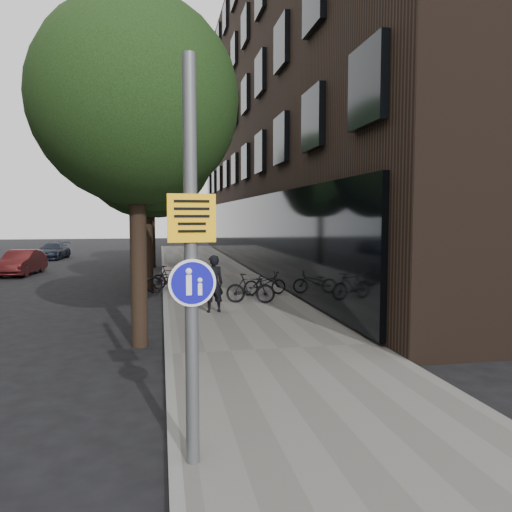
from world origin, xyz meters
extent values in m
plane|color=black|center=(0.00, 0.00, 0.00)|extent=(120.00, 120.00, 0.00)
cube|color=#62605B|center=(0.25, 10.00, 0.06)|extent=(4.50, 60.00, 0.12)
cube|color=slate|center=(-2.00, 10.00, 0.07)|extent=(0.15, 60.00, 0.13)
cube|color=black|center=(8.50, 22.00, 9.00)|extent=(12.00, 40.00, 18.00)
cylinder|color=black|center=(-2.60, 4.50, 1.60)|extent=(0.36, 0.36, 3.20)
sphere|color=black|center=(-2.60, 4.50, 5.30)|extent=(4.40, 4.40, 4.40)
sphere|color=black|center=(-2.20, 5.30, 4.30)|extent=(2.64, 2.64, 2.64)
cylinder|color=black|center=(-2.60, 13.00, 1.60)|extent=(0.36, 0.36, 3.20)
sphere|color=black|center=(-2.60, 13.00, 5.30)|extent=(5.00, 5.00, 5.00)
sphere|color=black|center=(-2.20, 13.80, 4.30)|extent=(3.00, 3.00, 3.00)
cylinder|color=black|center=(-2.60, 22.00, 1.60)|extent=(0.36, 0.36, 3.20)
sphere|color=black|center=(-2.60, 22.00, 5.30)|extent=(5.00, 5.00, 5.00)
sphere|color=black|center=(-2.20, 22.80, 4.30)|extent=(3.00, 3.00, 3.00)
cylinder|color=#595B5E|center=(-1.80, -1.16, 2.35)|extent=(0.15, 0.15, 4.45)
cube|color=#F2AA0C|center=(-1.80, -1.16, 2.84)|extent=(0.52, 0.07, 0.51)
cylinder|color=#100EA1|center=(-1.80, -1.16, 2.15)|extent=(0.45, 0.05, 0.45)
cylinder|color=white|center=(-1.80, -1.16, 2.15)|extent=(0.51, 0.05, 0.51)
imported|color=black|center=(-0.67, 7.52, 0.94)|extent=(0.66, 0.49, 1.64)
imported|color=black|center=(1.43, 10.34, 0.53)|extent=(1.63, 0.79, 0.82)
imported|color=black|center=(0.65, 8.80, 0.59)|extent=(1.61, 0.86, 0.93)
imported|color=black|center=(-1.80, 11.49, 0.58)|extent=(1.81, 0.80, 0.92)
imported|color=black|center=(-1.80, 12.07, 0.57)|extent=(1.55, 1.01, 0.91)
imported|color=#4C1517|center=(-8.81, 19.35, 0.61)|extent=(1.68, 3.80, 1.21)
imported|color=black|center=(-9.22, 28.79, 0.55)|extent=(1.86, 3.90, 1.10)
camera|label=1|loc=(-2.12, -6.58, 2.86)|focal=35.00mm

